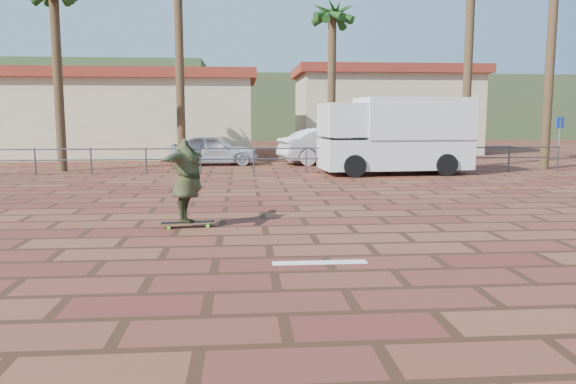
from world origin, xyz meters
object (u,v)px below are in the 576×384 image
object	(u,v)px
car_silver	(214,150)
skateboarder	(187,181)
campervan	(395,134)
car_white	(333,146)
longboard	(188,223)

from	to	relation	value
car_silver	skateboarder	bearing A→B (deg)	179.66
campervan	car_white	size ratio (longest dim) A/B	1.14
skateboarder	campervan	bearing A→B (deg)	-20.84
car_white	longboard	bearing A→B (deg)	147.21
skateboarder	car_white	xyz separation A→B (m)	(5.18, 14.46, -0.11)
longboard	car_silver	size ratio (longest dim) A/B	0.28
car_silver	car_white	distance (m)	5.39
skateboarder	car_white	distance (m)	15.36
longboard	skateboarder	size ratio (longest dim) A/B	0.55
car_silver	car_white	bearing A→B (deg)	-90.11
campervan	car_silver	xyz separation A→B (m)	(-6.99, 4.50, -0.82)
skateboarder	car_silver	world-z (taller)	skateboarder
longboard	skateboarder	world-z (taller)	skateboarder
longboard	campervan	bearing A→B (deg)	47.98
car_white	car_silver	bearing A→B (deg)	77.96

